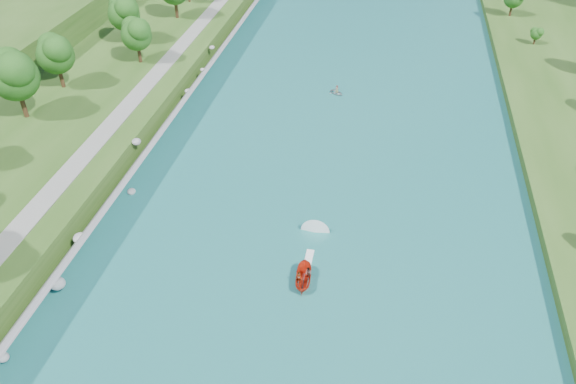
# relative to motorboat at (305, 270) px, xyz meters

# --- Properties ---
(ground) EXTENTS (260.00, 260.00, 0.00)m
(ground) POSITION_rel_motorboat_xyz_m (-0.54, -2.80, -0.86)
(ground) COLOR #2D5119
(ground) RESTS_ON ground
(river_water) EXTENTS (55.00, 240.00, 0.10)m
(river_water) POSITION_rel_motorboat_xyz_m (-0.54, 17.20, -0.81)
(river_water) COLOR #1A6361
(river_water) RESTS_ON ground
(riprap_bank) EXTENTS (3.93, 236.00, 4.31)m
(riprap_bank) POSITION_rel_motorboat_xyz_m (-26.40, 16.05, 0.96)
(riprap_bank) COLOR slate
(riprap_bank) RESTS_ON ground
(riverside_path) EXTENTS (3.00, 200.00, 0.10)m
(riverside_path) POSITION_rel_motorboat_xyz_m (-33.04, 17.20, 2.69)
(riverside_path) COLOR gray
(riverside_path) RESTS_ON berm_west
(motorboat) EXTENTS (3.60, 19.10, 1.94)m
(motorboat) POSITION_rel_motorboat_xyz_m (0.00, 0.00, 0.00)
(motorboat) COLOR red
(motorboat) RESTS_ON river_water
(raft) EXTENTS (3.28, 3.14, 1.57)m
(raft) POSITION_rel_motorboat_xyz_m (-1.94, 45.03, -0.41)
(raft) COLOR #9A9DA2
(raft) RESTS_ON river_water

